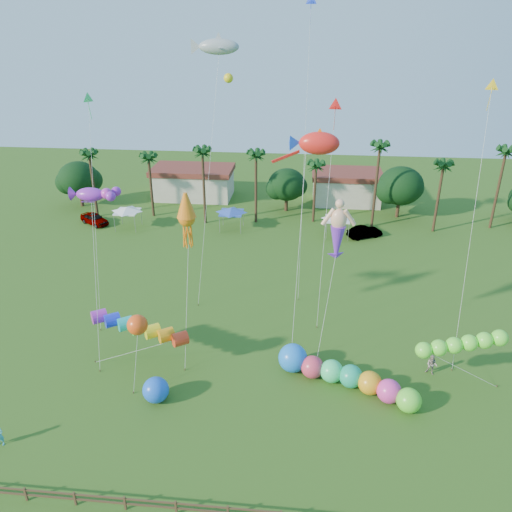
# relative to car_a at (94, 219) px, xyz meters

# --- Properties ---
(ground) EXTENTS (160.00, 160.00, 0.00)m
(ground) POSITION_rel_car_a_xyz_m (25.19, -36.97, -0.79)
(ground) COLOR #285116
(ground) RESTS_ON ground
(tree_line) EXTENTS (69.46, 8.91, 11.00)m
(tree_line) POSITION_rel_car_a_xyz_m (28.76, 7.02, 3.49)
(tree_line) COLOR #3A2819
(tree_line) RESTS_ON ground
(buildings_row) EXTENTS (35.00, 7.00, 4.00)m
(buildings_row) POSITION_rel_car_a_xyz_m (22.10, 13.03, 1.21)
(buildings_row) COLOR beige
(buildings_row) RESTS_ON ground
(tent_row) EXTENTS (31.00, 4.00, 0.60)m
(tent_row) POSITION_rel_car_a_xyz_m (19.19, -0.64, 1.96)
(tent_row) COLOR white
(tent_row) RESTS_ON ground
(fence) EXTENTS (36.12, 0.12, 1.00)m
(fence) POSITION_rel_car_a_xyz_m (25.19, -42.97, -0.18)
(fence) COLOR brown
(fence) RESTS_ON ground
(car_a) EXTENTS (4.90, 4.09, 1.58)m
(car_a) POSITION_rel_car_a_xyz_m (0.00, 0.00, 0.00)
(car_a) COLOR #4C4C54
(car_a) RESTS_ON ground
(car_b) EXTENTS (4.79, 3.46, 1.50)m
(car_b) POSITION_rel_car_a_xyz_m (36.80, -1.04, -0.04)
(car_b) COLOR #4C4C54
(car_b) RESTS_ON ground
(spectator_b) EXTENTS (1.04, 0.96, 1.73)m
(spectator_b) POSITION_rel_car_a_xyz_m (39.42, -28.64, 0.08)
(spectator_b) COLOR #A08C86
(spectator_b) RESTS_ON ground
(caterpillar_inflatable) EXTENTS (10.92, 6.26, 2.33)m
(caterpillar_inflatable) POSITION_rel_car_a_xyz_m (32.18, -30.75, 0.19)
(caterpillar_inflatable) COLOR #D93955
(caterpillar_inflatable) RESTS_ON ground
(blue_ball) EXTENTS (1.95, 1.95, 1.95)m
(blue_ball) POSITION_rel_car_a_xyz_m (18.43, -33.85, 0.19)
(blue_ball) COLOR blue
(blue_ball) RESTS_ON ground
(rainbow_tube) EXTENTS (9.35, 4.33, 3.45)m
(rainbow_tube) POSITION_rel_car_a_xyz_m (17.38, -29.95, 2.09)
(rainbow_tube) COLOR #F4391B
(rainbow_tube) RESTS_ON ground
(green_worm) EXTENTS (9.50, 3.04, 3.98)m
(green_worm) POSITION_rel_car_a_xyz_m (38.18, -30.07, 2.43)
(green_worm) COLOR #69FC38
(green_worm) RESTS_ON ground
(orange_ball_kite) EXTENTS (2.06, 2.65, 5.94)m
(orange_ball_kite) POSITION_rel_car_a_xyz_m (16.78, -31.71, 4.37)
(orange_ball_kite) COLOR #FF4D14
(orange_ball_kite) RESTS_ON ground
(merman_kite) EXTENTS (2.59, 5.62, 12.86)m
(merman_kite) POSITION_rel_car_a_xyz_m (31.49, -25.32, 9.66)
(merman_kite) COLOR #F9B58D
(merman_kite) RESTS_ON ground
(fish_kite) EXTENTS (4.91, 6.73, 18.16)m
(fish_kite) POSITION_rel_car_a_xyz_m (29.70, -23.74, 16.39)
(fish_kite) COLOR #FE231C
(fish_kite) RESTS_ON ground
(shark_kite) EXTENTS (4.93, 6.39, 24.40)m
(shark_kite) POSITION_rel_car_a_xyz_m (20.66, -14.74, 22.73)
(shark_kite) COLOR #96A0A4
(shark_kite) RESTS_ON ground
(squid_kite) EXTENTS (2.02, 5.94, 13.51)m
(squid_kite) POSITION_rel_car_a_xyz_m (19.43, -25.29, 10.50)
(squid_kite) COLOR orange
(squid_kite) RESTS_ON ground
(lobster_kite) EXTENTS (4.08, 5.37, 14.36)m
(lobster_kite) POSITION_rel_car_a_xyz_m (12.47, -26.97, 12.81)
(lobster_kite) COLOR purple
(lobster_kite) RESTS_ON ground
(delta_kite_red) EXTENTS (1.26, 3.69, 19.97)m
(delta_kite_red) POSITION_rel_car_a_xyz_m (30.96, -19.50, 18.24)
(delta_kite_red) COLOR red
(delta_kite_red) RESTS_ON ground
(delta_kite_yellow) EXTENTS (1.06, 4.56, 22.00)m
(delta_kite_yellow) POSITION_rel_car_a_xyz_m (41.53, -23.90, 20.05)
(delta_kite_yellow) COLOR yellow
(delta_kite_yellow) RESTS_ON ground
(delta_kite_green) EXTENTS (0.83, 4.50, 20.39)m
(delta_kite_green) POSITION_rel_car_a_xyz_m (10.85, -21.42, 18.53)
(delta_kite_green) COLOR #36E876
(delta_kite_green) RESTS_ON ground
(delta_kite_blue) EXTENTS (1.16, 3.52, 27.75)m
(delta_kite_blue) POSITION_rel_car_a_xyz_m (28.62, -14.97, 25.67)
(delta_kite_blue) COLOR blue
(delta_kite_blue) RESTS_ON ground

